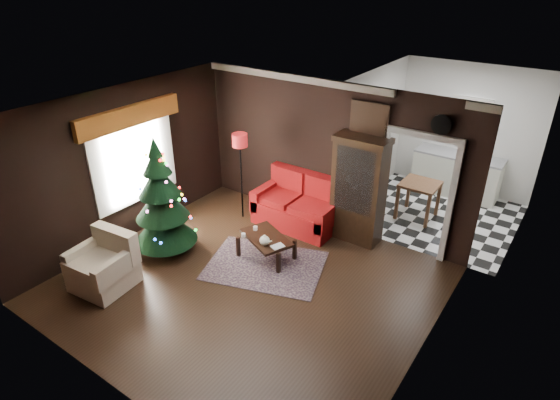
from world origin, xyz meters
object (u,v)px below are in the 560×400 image
Objects in this scene: teapot at (265,240)px; kitchen_table at (418,200)px; armchair at (101,262)px; wall_clock at (442,124)px; coffee_table at (266,247)px; floor_lamp at (241,179)px; loveseat at (297,202)px; curio_cabinet at (358,192)px; christmas_tree at (161,199)px.

teapot is 3.47m from kitchen_table.
wall_clock is at bearing 38.92° from armchair.
coffee_table is (1.62, 2.11, -0.24)m from armchair.
armchair is at bearing -96.78° from floor_lamp.
loveseat is 2.27× the size of kitchen_table.
coffee_table is at bearing -118.97° from kitchen_table.
floor_lamp is at bearing -165.43° from curio_cabinet.
christmas_tree is (-0.30, -1.75, 0.22)m from floor_lamp.
armchair is 5.97m from kitchen_table.
floor_lamp is 0.90× the size of christmas_tree.
wall_clock reaches higher than christmas_tree.
teapot is at bearing -115.86° from curio_cabinet.
loveseat is at bearing 60.99° from armchair.
armchair is 2.79× the size of wall_clock.
wall_clock is (2.16, 1.66, 2.16)m from coffee_table.
loveseat is 1.91× the size of armchair.
loveseat is 1.18m from floor_lamp.
christmas_tree is at bearing -130.18° from kitchen_table.
christmas_tree is 2.23× the size of coffee_table.
kitchen_table is (1.80, 1.65, -0.12)m from loveseat.
kitchen_table is (-0.55, 1.25, -2.00)m from wall_clock.
armchair is (-0.36, -3.01, -0.37)m from floor_lamp.
kitchen_table is at bearing 51.24° from armchair.
floor_lamp reaches higher than loveseat.
curio_cabinet is 1.02× the size of floor_lamp.
curio_cabinet reaches higher than loveseat.
kitchen_table is (3.18, 3.76, -0.68)m from christmas_tree.
kitchen_table is at bearing 34.94° from floor_lamp.
wall_clock is at bearing 9.66° from loveseat.
wall_clock is 0.43× the size of kitchen_table.
wall_clock is (3.73, 2.51, 1.33)m from christmas_tree.
curio_cabinet is 1.94m from teapot.
curio_cabinet reaches higher than teapot.
armchair is (-1.43, -3.37, -0.04)m from loveseat.
wall_clock reaches higher than floor_lamp.
coffee_table is (1.56, 0.85, -0.83)m from christmas_tree.
armchair is at bearing -125.72° from curio_cabinet.
kitchen_table is at bearing 113.75° from wall_clock.
curio_cabinet is at bearing 48.29° from armchair.
curio_cabinet is 0.92× the size of christmas_tree.
christmas_tree reaches higher than coffee_table.
armchair reaches higher than teapot.
curio_cabinet is 1.88m from wall_clock.
christmas_tree is 1.96m from coffee_table.
floor_lamp is at bearing 144.41° from coffee_table.
wall_clock reaches higher than coffee_table.
floor_lamp is (-1.07, -0.36, 0.33)m from loveseat.
armchair reaches higher than coffee_table.
curio_cabinet reaches higher than floor_lamp.
loveseat is 2.45m from kitchen_table.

